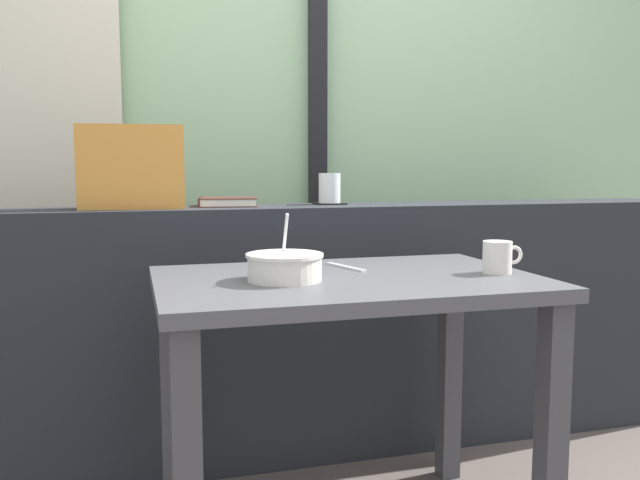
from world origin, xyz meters
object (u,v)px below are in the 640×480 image
(closed_book, at_px, (227,202))
(ceramic_mug, at_px, (498,257))
(throw_pillow, at_px, (132,167))
(breakfast_table, at_px, (347,326))
(fork_utensil, at_px, (346,267))
(soup_bowl, at_px, (285,267))
(coaster_square, at_px, (330,204))
(juice_glass, at_px, (330,189))

(closed_book, relative_size, ceramic_mug, 1.87)
(throw_pillow, bearing_deg, breakfast_table, -48.01)
(fork_utensil, distance_m, ceramic_mug, 0.41)
(closed_book, height_order, ceramic_mug, closed_book)
(throw_pillow, bearing_deg, fork_utensil, -38.64)
(soup_bowl, bearing_deg, closed_book, 94.36)
(breakfast_table, bearing_deg, coaster_square, 77.26)
(closed_book, bearing_deg, throw_pillow, -172.06)
(closed_book, relative_size, soup_bowl, 1.10)
(juice_glass, height_order, soup_bowl, juice_glass)
(coaster_square, distance_m, juice_glass, 0.05)
(juice_glass, relative_size, ceramic_mug, 0.92)
(coaster_square, distance_m, closed_book, 0.36)
(juice_glass, relative_size, throw_pillow, 0.32)
(ceramic_mug, bearing_deg, juice_glass, 110.29)
(breakfast_table, relative_size, soup_bowl, 5.04)
(coaster_square, height_order, closed_book, closed_book)
(juice_glass, height_order, ceramic_mug, juice_glass)
(breakfast_table, bearing_deg, ceramic_mug, -8.81)
(breakfast_table, bearing_deg, closed_book, 109.24)
(throw_pillow, xyz_separation_m, ceramic_mug, (0.92, -0.64, -0.23))
(juice_glass, bearing_deg, closed_book, -179.01)
(breakfast_table, xyz_separation_m, ceramic_mug, (0.40, -0.06, 0.17))
(closed_book, distance_m, throw_pillow, 0.33)
(coaster_square, height_order, soup_bowl, soup_bowl)
(juice_glass, height_order, fork_utensil, juice_glass)
(closed_book, distance_m, fork_utensil, 0.58)
(coaster_square, xyz_separation_m, juice_glass, (0.00, 0.00, 0.05))
(fork_utensil, bearing_deg, ceramic_mug, -45.47)
(breakfast_table, height_order, fork_utensil, fork_utensil)
(juice_glass, xyz_separation_m, soup_bowl, (-0.31, -0.65, -0.17))
(soup_bowl, bearing_deg, juice_glass, 64.34)
(juice_glass, distance_m, fork_utensil, 0.54)
(closed_book, height_order, throw_pillow, throw_pillow)
(soup_bowl, distance_m, ceramic_mug, 0.57)
(closed_book, bearing_deg, breakfast_table, -70.76)
(throw_pillow, bearing_deg, coaster_square, 4.20)
(closed_book, xyz_separation_m, throw_pillow, (-0.30, -0.04, 0.12))
(soup_bowl, bearing_deg, breakfast_table, 6.08)
(juice_glass, distance_m, soup_bowl, 0.74)
(coaster_square, xyz_separation_m, fork_utensil, (-0.10, -0.50, -0.15))
(closed_book, bearing_deg, fork_utensil, -62.45)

